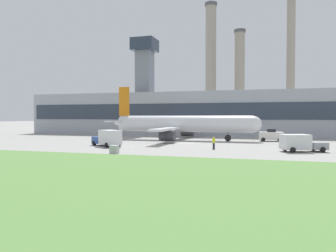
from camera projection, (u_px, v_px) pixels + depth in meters
The scene contains 12 objects.
ground_plane at pixel (183, 143), 52.93m from camera, with size 400.00×400.00×0.00m, color #999691.
grass_strip at pixel (18, 194), 18.02m from camera, with size 240.00×37.00×0.06m.
terminal_building at pixel (208, 113), 77.76m from camera, with size 87.34×15.54×23.69m.
smokestack_left at pixel (211, 66), 110.84m from camera, with size 4.13×4.13×42.59m.
smokestack_right at pixel (240, 79), 109.43m from camera, with size 3.83×3.83×33.21m.
smokestack_far at pixel (291, 57), 101.83m from camera, with size 2.92×2.92×45.46m.
airplane at pixel (181, 124), 58.87m from camera, with size 27.40×25.10×9.87m.
pushback_tug at pixel (271, 136), 56.58m from camera, with size 4.12×2.92×2.12m.
baggage_truck at pixel (300, 143), 39.73m from camera, with size 5.70×4.00×2.11m.
fuel_truck at pixel (108, 138), 46.88m from camera, with size 5.76×4.83×2.35m.
ground_crew_person at pixel (214, 143), 42.84m from camera, with size 0.53×0.53×1.68m.
utility_cabinet at pixel (114, 149), 37.78m from camera, with size 0.89×0.80×0.95m.
Camera 1 is at (13.11, -51.22, 4.31)m, focal length 35.00 mm.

